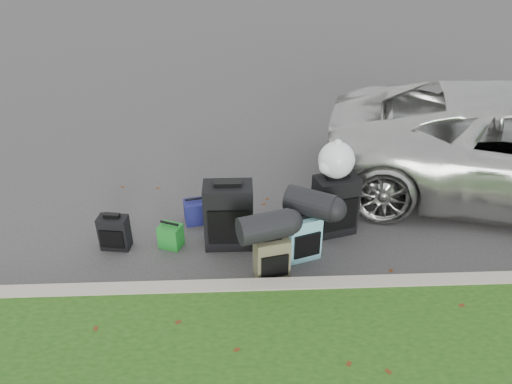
{
  "coord_description": "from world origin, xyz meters",
  "views": [
    {
      "loc": [
        -0.32,
        -4.97,
        3.69
      ],
      "look_at": [
        -0.1,
        0.2,
        0.55
      ],
      "focal_mm": 35.0,
      "sensor_mm": 36.0,
      "label": 1
    }
  ],
  "objects_px": {
    "tote_navy": "(196,212)",
    "suitcase_teal": "(303,237)",
    "suitcase_small_black": "(115,232)",
    "suitcase_large_black_left": "(229,215)",
    "suitcase_olive": "(272,257)",
    "suitcase_large_black_right": "(335,205)",
    "tote_green": "(171,236)"
  },
  "relations": [
    {
      "from": "suitcase_large_black_left",
      "to": "suitcase_olive",
      "type": "distance_m",
      "value": 0.79
    },
    {
      "from": "suitcase_small_black",
      "to": "tote_navy",
      "type": "height_order",
      "value": "suitcase_small_black"
    },
    {
      "from": "suitcase_olive",
      "to": "suitcase_teal",
      "type": "bearing_deg",
      "value": 28.13
    },
    {
      "from": "suitcase_large_black_right",
      "to": "tote_navy",
      "type": "height_order",
      "value": "suitcase_large_black_right"
    },
    {
      "from": "suitcase_small_black",
      "to": "suitcase_olive",
      "type": "xyz_separation_m",
      "value": [
        1.83,
        -0.59,
        0.04
      ]
    },
    {
      "from": "suitcase_olive",
      "to": "suitcase_large_black_right",
      "type": "height_order",
      "value": "suitcase_large_black_right"
    },
    {
      "from": "suitcase_large_black_left",
      "to": "suitcase_small_black",
      "type": "bearing_deg",
      "value": -179.12
    },
    {
      "from": "suitcase_teal",
      "to": "suitcase_olive",
      "type": "bearing_deg",
      "value": -157.9
    },
    {
      "from": "suitcase_large_black_right",
      "to": "tote_navy",
      "type": "relative_size",
      "value": 2.52
    },
    {
      "from": "suitcase_large_black_left",
      "to": "suitcase_teal",
      "type": "height_order",
      "value": "suitcase_large_black_left"
    },
    {
      "from": "suitcase_olive",
      "to": "suitcase_teal",
      "type": "xyz_separation_m",
      "value": [
        0.38,
        0.32,
        0.02
      ]
    },
    {
      "from": "suitcase_small_black",
      "to": "suitcase_olive",
      "type": "distance_m",
      "value": 1.92
    },
    {
      "from": "suitcase_teal",
      "to": "suitcase_large_black_right",
      "type": "distance_m",
      "value": 0.68
    },
    {
      "from": "suitcase_small_black",
      "to": "suitcase_teal",
      "type": "relative_size",
      "value": 0.77
    },
    {
      "from": "suitcase_large_black_left",
      "to": "suitcase_large_black_right",
      "type": "xyz_separation_m",
      "value": [
        1.3,
        0.21,
        -0.02
      ]
    },
    {
      "from": "suitcase_large_black_left",
      "to": "suitcase_olive",
      "type": "relative_size",
      "value": 1.62
    },
    {
      "from": "suitcase_small_black",
      "to": "suitcase_olive",
      "type": "relative_size",
      "value": 0.85
    },
    {
      "from": "tote_navy",
      "to": "suitcase_teal",
      "type": "bearing_deg",
      "value": -43.51
    },
    {
      "from": "suitcase_large_black_left",
      "to": "suitcase_large_black_right",
      "type": "height_order",
      "value": "suitcase_large_black_left"
    },
    {
      "from": "suitcase_olive",
      "to": "suitcase_teal",
      "type": "distance_m",
      "value": 0.5
    },
    {
      "from": "suitcase_large_black_right",
      "to": "tote_green",
      "type": "relative_size",
      "value": 2.67
    },
    {
      "from": "suitcase_teal",
      "to": "tote_green",
      "type": "distance_m",
      "value": 1.58
    },
    {
      "from": "suitcase_large_black_right",
      "to": "tote_green",
      "type": "height_order",
      "value": "suitcase_large_black_right"
    },
    {
      "from": "suitcase_teal",
      "to": "tote_navy",
      "type": "xyz_separation_m",
      "value": [
        -1.28,
        0.77,
        -0.12
      ]
    },
    {
      "from": "tote_green",
      "to": "suitcase_teal",
      "type": "bearing_deg",
      "value": 11.64
    },
    {
      "from": "suitcase_large_black_left",
      "to": "suitcase_olive",
      "type": "xyz_separation_m",
      "value": [
        0.47,
        -0.61,
        -0.16
      ]
    },
    {
      "from": "suitcase_large_black_right",
      "to": "tote_navy",
      "type": "xyz_separation_m",
      "value": [
        -1.73,
        0.28,
        -0.23
      ]
    },
    {
      "from": "suitcase_small_black",
      "to": "suitcase_teal",
      "type": "xyz_separation_m",
      "value": [
        2.2,
        -0.27,
        0.06
      ]
    },
    {
      "from": "suitcase_small_black",
      "to": "suitcase_large_black_right",
      "type": "height_order",
      "value": "suitcase_large_black_right"
    },
    {
      "from": "suitcase_small_black",
      "to": "tote_green",
      "type": "bearing_deg",
      "value": 8.1
    },
    {
      "from": "suitcase_olive",
      "to": "tote_green",
      "type": "bearing_deg",
      "value": 140.66
    },
    {
      "from": "suitcase_olive",
      "to": "tote_navy",
      "type": "height_order",
      "value": "suitcase_olive"
    }
  ]
}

